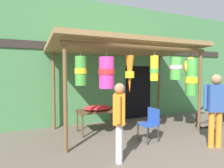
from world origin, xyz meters
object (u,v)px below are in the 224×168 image
Objects in this scene: display_table at (98,112)px; folding_chair at (150,122)px; flower_heap_on_table at (98,108)px; vendor_in_orange at (216,104)px; parked_bicycle at (218,116)px; shopper_by_bananas at (119,116)px.

display_table is 1.58m from folding_chair.
flower_heap_on_table is 0.48× the size of vendor_in_orange.
parked_bicycle reaches higher than folding_chair.
display_table is at bearing 128.08° from folding_chair.
parked_bicycle is 1.12× the size of shopper_by_bananas.
folding_chair is at bearing -51.18° from flower_heap_on_table.
display_table is at bearing 67.86° from flower_heap_on_table.
display_table is 1.46× the size of flower_heap_on_table.
folding_chair is 2.78m from parked_bicycle.
flower_heap_on_table is at bearing 134.36° from vendor_in_orange.
shopper_by_bananas is at bearing 173.38° from vendor_in_orange.
vendor_in_orange reaches higher than parked_bicycle.
flower_heap_on_table is 0.53× the size of shopper_by_bananas.
display_table is at bearing 82.78° from shopper_by_bananas.
shopper_by_bananas is (-2.36, 0.27, -0.11)m from vendor_in_orange.
display_table is 1.42× the size of folding_chair.
shopper_by_bananas reaches higher than parked_bicycle.
display_table is at bearing 164.26° from parked_bicycle.
shopper_by_bananas reaches higher than flower_heap_on_table.
flower_heap_on_table is 3.05m from vendor_in_orange.
display_table is at bearing 133.95° from vendor_in_orange.
flower_heap_on_table is at bearing 82.96° from shopper_by_bananas.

